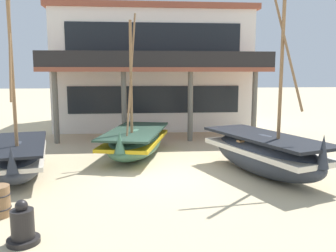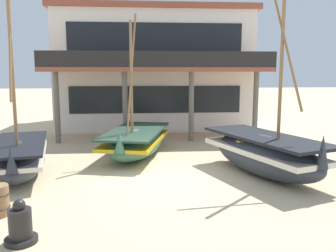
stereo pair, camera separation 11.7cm
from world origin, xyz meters
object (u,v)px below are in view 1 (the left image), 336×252
(capstan_winch, at_px, (23,227))
(harbor_building_main, at_px, (151,69))
(fishing_boat_near_left, at_px, (265,153))
(fishing_boat_centre_large, at_px, (135,142))
(fishing_boat_far_right, at_px, (19,157))

(capstan_winch, xyz_separation_m, harbor_building_main, (3.17, 15.54, 3.03))
(capstan_winch, bearing_deg, fishing_boat_near_left, 32.94)
(fishing_boat_near_left, distance_m, fishing_boat_centre_large, 4.97)
(fishing_boat_near_left, xyz_separation_m, fishing_boat_centre_large, (-4.00, 2.95, -0.14))
(fishing_boat_centre_large, height_order, fishing_boat_far_right, fishing_boat_far_right)
(fishing_boat_far_right, relative_size, capstan_winch, 7.33)
(fishing_boat_far_right, bearing_deg, fishing_boat_centre_large, 33.36)
(fishing_boat_far_right, distance_m, harbor_building_main, 12.21)
(fishing_boat_near_left, xyz_separation_m, fishing_boat_far_right, (-7.57, 0.60, -0.11))
(capstan_winch, distance_m, harbor_building_main, 16.14)
(fishing_boat_far_right, bearing_deg, harbor_building_main, 67.22)
(fishing_boat_near_left, distance_m, capstan_winch, 7.32)
(fishing_boat_near_left, distance_m, fishing_boat_far_right, 7.60)
(fishing_boat_near_left, bearing_deg, harbor_building_main, 104.40)
(capstan_winch, bearing_deg, fishing_boat_centre_large, 72.86)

